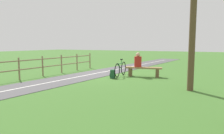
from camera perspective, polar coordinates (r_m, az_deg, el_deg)
ground_plane at (r=11.92m, az=-2.03°, el=-1.92°), size 80.00×80.00×0.00m
paved_path at (r=9.32m, az=-19.09°, el=-4.54°), size 5.21×36.05×0.02m
path_centre_line at (r=9.32m, az=-19.09°, el=-4.48°), size 2.84×31.89×0.00m
bench at (r=11.00m, az=8.75°, el=-0.81°), size 1.93×0.77×0.51m
person_seated at (r=11.00m, az=7.19°, el=1.70°), size 0.45×0.45×0.76m
bicycle at (r=11.09m, az=2.37°, el=-0.52°), size 0.24×1.75×0.91m
backpack at (r=10.40m, az=0.17°, el=-1.96°), size 0.30×0.36×0.43m
fence_roadside at (r=10.42m, az=-27.52°, el=-0.33°), size 0.59×12.84×1.08m
tree_near_bench at (r=8.04m, az=21.24°, el=9.24°), size 1.10×0.91×4.74m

